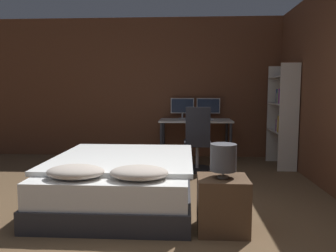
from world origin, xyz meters
name	(u,v)px	position (x,y,z in m)	size (l,w,h in m)	color
wall_back	(173,88)	(0.00, 3.99, 1.35)	(12.00, 0.06, 2.70)	brown
bed	(122,180)	(-0.47, 1.23, 0.27)	(1.62, 1.97, 0.60)	#2D2D33
nightstand	(222,204)	(0.61, 0.49, 0.25)	(0.46, 0.42, 0.51)	brown
bedside_lamp	(223,158)	(0.61, 0.49, 0.70)	(0.24, 0.24, 0.31)	gray
desk	(195,125)	(0.44, 3.57, 0.67)	(1.33, 0.69, 0.76)	beige
monitor_left	(182,107)	(0.19, 3.82, 0.99)	(0.44, 0.16, 0.39)	#B7B7BC
monitor_right	(208,107)	(0.69, 3.82, 0.99)	(0.44, 0.16, 0.39)	#B7B7BC
keyboard	(196,120)	(0.44, 3.33, 0.77)	(0.40, 0.13, 0.02)	#B7B7BC
computer_mouse	(212,120)	(0.73, 3.33, 0.78)	(0.07, 0.05, 0.04)	#B7B7BC
office_chair	(197,146)	(0.45, 2.75, 0.41)	(0.52, 0.52, 1.05)	black
bookshelf	(284,111)	(1.90, 3.12, 0.96)	(0.31, 0.80, 1.74)	beige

